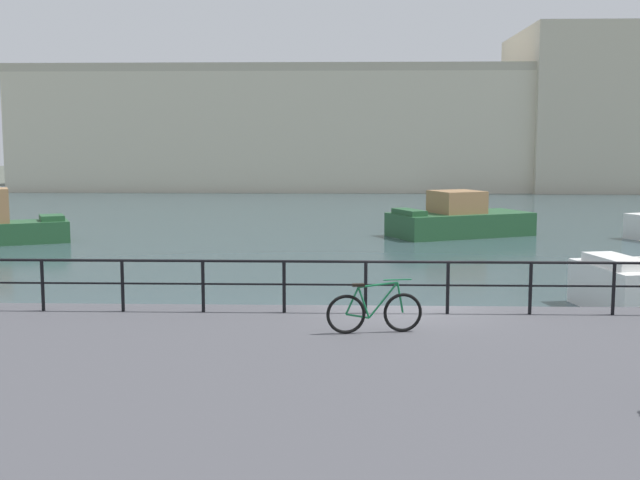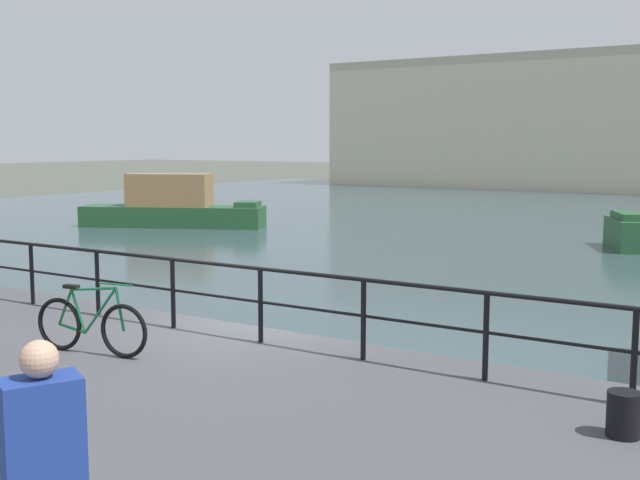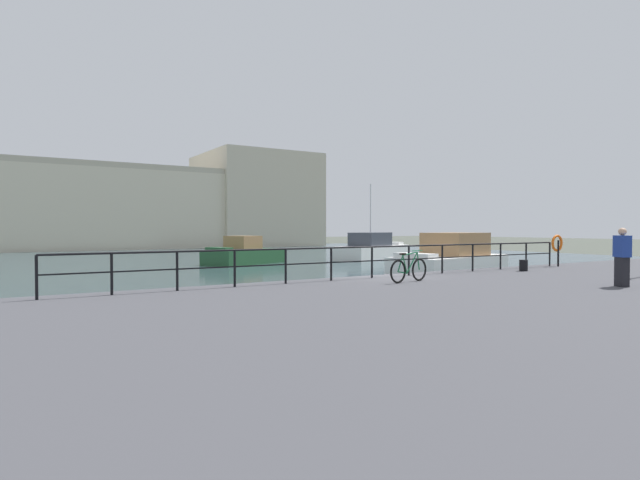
# 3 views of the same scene
# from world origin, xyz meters

# --- Properties ---
(ground_plane) EXTENTS (240.00, 240.00, 0.00)m
(ground_plane) POSITION_xyz_m (0.00, 0.00, 0.00)
(ground_plane) COLOR #4C5147
(water_basin) EXTENTS (80.00, 60.00, 0.01)m
(water_basin) POSITION_xyz_m (0.00, 30.20, 0.01)
(water_basin) COLOR #33474C
(water_basin) RESTS_ON ground_plane
(quay_promenade) EXTENTS (56.00, 13.00, 1.02)m
(quay_promenade) POSITION_xyz_m (0.00, -6.50, 0.51)
(quay_promenade) COLOR #47474C
(quay_promenade) RESTS_ON ground_plane
(harbor_building) EXTENTS (60.31, 16.43, 14.06)m
(harbor_building) POSITION_xyz_m (6.38, 58.55, 5.63)
(harbor_building) COLOR beige
(harbor_building) RESTS_ON ground_plane
(moored_white_yacht) EXTENTS (7.13, 5.33, 2.11)m
(moored_white_yacht) POSITION_xyz_m (4.06, 21.18, 0.75)
(moored_white_yacht) COLOR #23512D
(moored_white_yacht) RESTS_ON water_basin
(moored_green_narrowboat) EXTENTS (7.83, 4.40, 2.45)m
(moored_green_narrowboat) POSITION_xyz_m (9.00, 4.99, 0.95)
(moored_green_narrowboat) COLOR white
(moored_green_narrowboat) RESTS_ON water_basin
(moored_small_launch) EXTENTS (9.69, 6.51, 6.58)m
(moored_small_launch) POSITION_xyz_m (16.20, 21.07, 0.90)
(moored_small_launch) COLOR white
(moored_small_launch) RESTS_ON water_basin
(quay_railing) EXTENTS (19.88, 0.07, 1.08)m
(quay_railing) POSITION_xyz_m (-0.81, -0.75, 1.76)
(quay_railing) COLOR black
(quay_railing) RESTS_ON quay_promenade
(parked_bicycle) EXTENTS (1.75, 0.36, 0.98)m
(parked_bicycle) POSITION_xyz_m (-0.69, -2.45, 1.41)
(parked_bicycle) COLOR black
(parked_bicycle) RESTS_ON quay_promenade
(mooring_bollard) EXTENTS (0.32, 0.32, 0.44)m
(mooring_bollard) POSITION_xyz_m (5.90, -1.75, 1.24)
(mooring_bollard) COLOR black
(mooring_bollard) RESTS_ON quay_promenade
(life_ring_stand) EXTENTS (0.75, 0.16, 1.40)m
(life_ring_stand) POSITION_xyz_m (9.30, -0.97, 1.99)
(life_ring_stand) COLOR black
(life_ring_stand) RESTS_ON quay_promenade
(standing_person) EXTENTS (0.45, 0.52, 1.69)m
(standing_person) POSITION_xyz_m (3.67, -6.60, 1.88)
(standing_person) COLOR black
(standing_person) RESTS_ON quay_promenade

